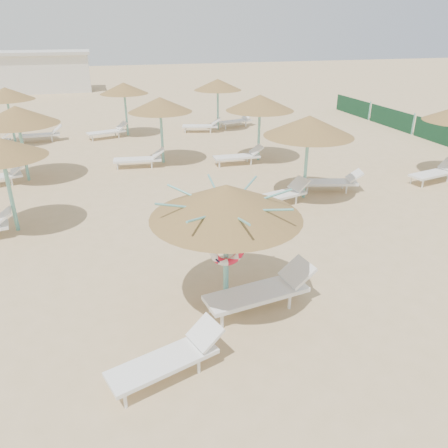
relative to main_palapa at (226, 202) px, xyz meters
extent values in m
plane|color=tan|center=(-0.25, -0.12, -2.27)|extent=(120.00, 120.00, 0.00)
cylinder|color=#6AB8AD|center=(0.00, 0.00, -1.17)|extent=(0.11, 0.11, 2.19)
cone|color=olive|center=(0.00, 0.00, 0.02)|extent=(2.92, 2.92, 0.66)
cylinder|color=#6AB8AD|center=(0.00, 0.00, -0.23)|extent=(0.20, 0.20, 0.12)
cylinder|color=#6AB8AD|center=(0.67, 0.00, -0.03)|extent=(1.32, 0.04, 0.34)
cylinder|color=#6AB8AD|center=(0.47, 0.48, -0.03)|extent=(0.96, 0.96, 0.34)
cylinder|color=#6AB8AD|center=(0.00, 0.67, -0.03)|extent=(0.04, 1.32, 0.34)
cylinder|color=#6AB8AD|center=(-0.47, 0.48, -0.03)|extent=(0.96, 0.96, 0.34)
cylinder|color=#6AB8AD|center=(-0.67, 0.00, -0.03)|extent=(1.32, 0.04, 0.34)
cylinder|color=#6AB8AD|center=(-0.47, -0.47, -0.03)|extent=(0.96, 0.96, 0.34)
cylinder|color=#6AB8AD|center=(0.00, -0.67, -0.03)|extent=(0.04, 1.32, 0.34)
cylinder|color=#6AB8AD|center=(0.47, -0.47, -0.03)|extent=(0.96, 0.96, 0.34)
torus|color=red|center=(0.00, -0.10, -0.95)|extent=(0.72, 0.15, 0.72)
cylinder|color=white|center=(-2.22, -2.19, -2.13)|extent=(0.06, 0.06, 0.27)
cylinder|color=white|center=(-2.37, -1.73, -2.13)|extent=(0.06, 0.06, 0.27)
cylinder|color=white|center=(-1.00, -1.78, -2.13)|extent=(0.06, 0.06, 0.27)
cylinder|color=white|center=(-1.14, -1.33, -2.13)|extent=(0.06, 0.06, 0.27)
cube|color=white|center=(-1.57, -1.72, -1.96)|extent=(1.91, 1.13, 0.08)
cube|color=white|center=(-0.80, -1.47, -1.73)|extent=(0.62, 0.69, 0.35)
cylinder|color=white|center=(-0.30, -0.76, -2.11)|extent=(0.07, 0.07, 0.31)
cylinder|color=white|center=(-0.38, -0.20, -2.11)|extent=(0.07, 0.07, 0.31)
cylinder|color=white|center=(1.19, -0.53, -2.11)|extent=(0.07, 0.07, 0.31)
cylinder|color=white|center=(1.11, 0.02, -2.11)|extent=(0.07, 0.07, 0.31)
cube|color=white|center=(0.54, -0.35, -1.91)|extent=(2.21, 1.00, 0.09)
cube|color=white|center=(1.48, -0.20, -1.64)|extent=(0.64, 0.74, 0.41)
cylinder|color=#6AB8AD|center=(-4.63, 5.05, -1.12)|extent=(0.11, 0.11, 2.30)
cone|color=olive|center=(-4.63, 5.05, 0.11)|extent=(2.32, 2.32, 0.52)
cylinder|color=#6AB8AD|center=(-4.63, 5.05, -0.12)|extent=(0.20, 0.20, 0.12)
cube|color=white|center=(-4.90, 4.78, -1.71)|extent=(0.57, 0.67, 0.36)
cylinder|color=#6AB8AD|center=(-4.82, 9.64, -1.12)|extent=(0.11, 0.11, 2.30)
cone|color=olive|center=(-4.82, 9.64, 0.13)|extent=(2.85, 2.85, 0.64)
cylinder|color=#6AB8AD|center=(-4.82, 9.64, -0.12)|extent=(0.20, 0.20, 0.12)
cylinder|color=white|center=(-5.33, 9.13, -2.13)|extent=(0.06, 0.06, 0.28)
cylinder|color=white|center=(-5.45, 9.62, -2.13)|extent=(0.06, 0.06, 0.28)
cube|color=white|center=(-5.10, 9.45, -1.71)|extent=(0.62, 0.70, 0.36)
cylinder|color=#6AB8AD|center=(-6.04, 15.53, -1.12)|extent=(0.11, 0.11, 2.30)
cone|color=olive|center=(-6.04, 15.53, 0.12)|extent=(2.51, 2.51, 0.56)
cylinder|color=#6AB8AD|center=(-6.04, 15.53, -0.12)|extent=(0.20, 0.20, 0.12)
cylinder|color=white|center=(-6.59, 14.86, -2.13)|extent=(0.06, 0.06, 0.28)
cylinder|color=white|center=(-6.58, 15.36, -2.13)|extent=(0.06, 0.06, 0.28)
cube|color=white|center=(-6.29, 15.10, -1.71)|extent=(0.51, 0.62, 0.36)
cylinder|color=white|center=(-5.73, 15.56, -2.13)|extent=(0.06, 0.06, 0.28)
cylinder|color=white|center=(-5.74, 16.06, -2.13)|extent=(0.06, 0.06, 0.28)
cylinder|color=white|center=(-4.38, 15.60, -2.13)|extent=(0.06, 0.06, 0.28)
cylinder|color=white|center=(-4.39, 16.10, -2.13)|extent=(0.06, 0.06, 0.28)
cube|color=white|center=(-4.94, 15.83, -1.95)|extent=(1.92, 0.69, 0.08)
cube|color=white|center=(-4.09, 15.86, -1.71)|extent=(0.51, 0.62, 0.36)
cylinder|color=#6AB8AD|center=(0.36, 10.53, -1.12)|extent=(0.11, 0.11, 2.30)
cone|color=olive|center=(0.36, 10.53, 0.12)|extent=(2.56, 2.56, 0.58)
cylinder|color=#6AB8AD|center=(0.36, 10.53, -0.12)|extent=(0.20, 0.20, 0.12)
cylinder|color=white|center=(-1.56, 9.98, -2.13)|extent=(0.06, 0.06, 0.28)
cylinder|color=white|center=(-1.51, 10.47, -2.13)|extent=(0.06, 0.06, 0.28)
cylinder|color=white|center=(-0.22, 9.82, -2.13)|extent=(0.06, 0.06, 0.28)
cylinder|color=white|center=(-0.16, 10.32, -2.13)|extent=(0.06, 0.06, 0.28)
cube|color=white|center=(-0.74, 10.13, -1.95)|extent=(1.96, 0.83, 0.08)
cube|color=white|center=(0.11, 10.04, -1.71)|extent=(0.55, 0.65, 0.36)
cylinder|color=#6AB8AD|center=(-0.64, 15.97, -1.12)|extent=(0.11, 0.11, 2.30)
cone|color=olive|center=(-0.64, 15.97, 0.11)|extent=(2.41, 2.41, 0.54)
cylinder|color=#6AB8AD|center=(-0.64, 15.97, -0.12)|extent=(0.20, 0.20, 0.12)
cylinder|color=white|center=(-2.44, 15.11, -2.13)|extent=(0.06, 0.06, 0.28)
cylinder|color=white|center=(-2.58, 15.59, -2.13)|extent=(0.06, 0.06, 0.28)
cylinder|color=white|center=(-1.14, 15.48, -2.13)|extent=(0.06, 0.06, 0.28)
cylinder|color=white|center=(-1.28, 15.96, -2.13)|extent=(0.06, 0.06, 0.28)
cube|color=white|center=(-1.74, 15.57, -1.95)|extent=(2.00, 1.12, 0.08)
cube|color=white|center=(-0.92, 15.81, -1.71)|extent=(0.63, 0.71, 0.36)
cylinder|color=#6AB8AD|center=(4.24, 5.16, -1.12)|extent=(0.11, 0.11, 2.30)
cone|color=olive|center=(4.24, 5.16, 0.13)|extent=(2.85, 2.85, 0.64)
cylinder|color=#6AB8AD|center=(4.24, 5.16, -0.12)|extent=(0.20, 0.20, 0.12)
cylinder|color=white|center=(2.43, 4.30, -2.13)|extent=(0.06, 0.06, 0.28)
cylinder|color=white|center=(2.30, 4.78, -2.13)|extent=(0.06, 0.06, 0.28)
cylinder|color=white|center=(3.73, 4.66, -2.13)|extent=(0.06, 0.06, 0.28)
cylinder|color=white|center=(3.60, 5.14, -2.13)|extent=(0.06, 0.06, 0.28)
cube|color=white|center=(3.14, 4.76, -1.95)|extent=(2.00, 1.10, 0.08)
cube|color=white|center=(3.96, 4.98, -1.71)|extent=(0.63, 0.71, 0.36)
cylinder|color=white|center=(4.50, 5.43, -2.13)|extent=(0.06, 0.06, 0.28)
cylinder|color=white|center=(4.63, 5.91, -2.13)|extent=(0.06, 0.06, 0.28)
cylinder|color=white|center=(5.80, 5.07, -2.13)|extent=(0.06, 0.06, 0.28)
cylinder|color=white|center=(5.93, 5.55, -2.13)|extent=(0.06, 0.06, 0.28)
cube|color=white|center=(5.34, 5.46, -1.95)|extent=(2.00, 1.10, 0.08)
cube|color=white|center=(6.16, 5.23, -1.71)|extent=(0.63, 0.71, 0.36)
cylinder|color=#6AB8AD|center=(4.34, 9.80, -1.12)|extent=(0.11, 0.11, 2.30)
cone|color=olive|center=(4.34, 9.80, 0.13)|extent=(2.80, 2.80, 0.63)
cylinder|color=#6AB8AD|center=(4.34, 9.80, -0.12)|extent=(0.20, 0.20, 0.12)
cylinder|color=white|center=(2.43, 9.17, -2.13)|extent=(0.06, 0.06, 0.28)
cylinder|color=white|center=(2.44, 9.67, -2.13)|extent=(0.06, 0.06, 0.28)
cylinder|color=white|center=(3.78, 9.14, -2.13)|extent=(0.06, 0.06, 0.28)
cylinder|color=white|center=(3.79, 9.64, -2.13)|extent=(0.06, 0.06, 0.28)
cube|color=white|center=(3.24, 9.40, -1.95)|extent=(1.91, 0.66, 0.08)
cube|color=white|center=(4.09, 9.38, -1.71)|extent=(0.50, 0.61, 0.36)
cylinder|color=#6AB8AD|center=(4.27, 16.04, -1.12)|extent=(0.11, 0.11, 2.30)
cone|color=olive|center=(4.27, 16.04, 0.12)|extent=(2.54, 2.54, 0.57)
cylinder|color=#6AB8AD|center=(4.27, 16.04, -0.12)|extent=(0.20, 0.20, 0.12)
cylinder|color=white|center=(2.33, 15.60, -2.13)|extent=(0.06, 0.06, 0.28)
cylinder|color=white|center=(2.46, 16.09, -2.13)|extent=(0.06, 0.06, 0.28)
cylinder|color=white|center=(3.64, 15.25, -2.13)|extent=(0.06, 0.06, 0.28)
cylinder|color=white|center=(3.77, 15.73, -2.13)|extent=(0.06, 0.06, 0.28)
cube|color=white|center=(3.17, 15.64, -1.95)|extent=(2.00, 1.09, 0.08)
cube|color=white|center=(3.99, 15.41, -1.71)|extent=(0.62, 0.71, 0.36)
cylinder|color=white|center=(4.66, 15.89, -2.13)|extent=(0.06, 0.06, 0.28)
cylinder|color=white|center=(4.53, 16.37, -2.13)|extent=(0.06, 0.06, 0.28)
cylinder|color=white|center=(5.97, 16.24, -2.13)|extent=(0.06, 0.06, 0.28)
cylinder|color=white|center=(5.84, 16.72, -2.13)|extent=(0.06, 0.06, 0.28)
cube|color=white|center=(5.37, 16.34, -1.95)|extent=(2.00, 1.09, 0.08)
cube|color=white|center=(6.19, 16.56, -1.71)|extent=(0.62, 0.71, 0.36)
cylinder|color=white|center=(8.71, 4.84, -2.13)|extent=(0.06, 0.06, 0.28)
cylinder|color=white|center=(8.61, 5.33, -2.13)|extent=(0.06, 0.06, 0.28)
cylinder|color=white|center=(10.03, 5.12, -2.13)|extent=(0.06, 0.06, 0.28)
cylinder|color=white|center=(9.93, 5.61, -2.13)|extent=(0.06, 0.06, 0.28)
cube|color=white|center=(9.44, 5.25, -1.95)|extent=(1.99, 1.00, 0.08)
cube|color=silver|center=(-6.25, 34.88, -0.77)|extent=(8.00, 4.00, 3.00)
cube|color=beige|center=(-6.25, 34.88, 0.86)|extent=(8.40, 4.40, 0.25)
cube|color=#174626|center=(13.75, 9.88, -1.77)|extent=(0.08, 3.80, 1.00)
cube|color=#174626|center=(13.75, 13.88, -1.77)|extent=(0.08, 3.80, 1.00)
cylinder|color=#6AB8AD|center=(13.75, 11.98, -1.72)|extent=(0.08, 0.08, 1.10)
cube|color=#174626|center=(13.75, 17.88, -1.77)|extent=(0.08, 3.80, 1.00)
cylinder|color=#6AB8AD|center=(13.75, 15.98, -1.72)|extent=(0.08, 0.08, 1.10)
camera|label=1|loc=(-2.15, -7.27, 3.02)|focal=35.00mm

